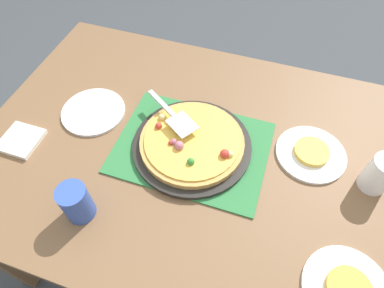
{
  "coord_description": "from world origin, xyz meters",
  "views": [
    {
      "loc": [
        -0.19,
        0.58,
        1.61
      ],
      "look_at": [
        0.0,
        0.0,
        0.77
      ],
      "focal_mm": 30.58,
      "sensor_mm": 36.0,
      "label": 1
    }
  ],
  "objects_px": {
    "napkin_stack": "(21,140)",
    "plate_side": "(93,112)",
    "plate_near_left": "(311,154)",
    "cup_far": "(379,174)",
    "pizza_pan": "(192,145)",
    "pizza_server": "(173,115)",
    "cup_near": "(76,203)",
    "pizza": "(192,142)",
    "served_slice_left": "(312,151)"
  },
  "relations": [
    {
      "from": "pizza_pan",
      "to": "plate_near_left",
      "type": "bearing_deg",
      "value": -165.79
    },
    {
      "from": "pizza_pan",
      "to": "napkin_stack",
      "type": "xyz_separation_m",
      "value": [
        0.54,
        0.15,
        -0.01
      ]
    },
    {
      "from": "napkin_stack",
      "to": "plate_side",
      "type": "bearing_deg",
      "value": -130.74
    },
    {
      "from": "pizza_server",
      "to": "plate_near_left",
      "type": "bearing_deg",
      "value": -175.16
    },
    {
      "from": "plate_near_left",
      "to": "plate_side",
      "type": "height_order",
      "value": "same"
    },
    {
      "from": "plate_near_left",
      "to": "pizza_server",
      "type": "height_order",
      "value": "pizza_server"
    },
    {
      "from": "pizza",
      "to": "plate_side",
      "type": "xyz_separation_m",
      "value": [
        0.38,
        -0.04,
        -0.03
      ]
    },
    {
      "from": "pizza_server",
      "to": "napkin_stack",
      "type": "xyz_separation_m",
      "value": [
        0.46,
        0.21,
        -0.06
      ]
    },
    {
      "from": "pizza_pan",
      "to": "plate_side",
      "type": "xyz_separation_m",
      "value": [
        0.38,
        -0.04,
        -0.01
      ]
    },
    {
      "from": "pizza_pan",
      "to": "cup_far",
      "type": "xyz_separation_m",
      "value": [
        -0.55,
        -0.04,
        0.05
      ]
    },
    {
      "from": "plate_near_left",
      "to": "served_slice_left",
      "type": "relative_size",
      "value": 2.0
    },
    {
      "from": "cup_near",
      "to": "plate_near_left",
      "type": "bearing_deg",
      "value": -145.64
    },
    {
      "from": "pizza_pan",
      "to": "served_slice_left",
      "type": "bearing_deg",
      "value": -165.79
    },
    {
      "from": "cup_far",
      "to": "cup_near",
      "type": "bearing_deg",
      "value": 24.41
    },
    {
      "from": "pizza",
      "to": "served_slice_left",
      "type": "distance_m",
      "value": 0.38
    },
    {
      "from": "pizza_pan",
      "to": "pizza",
      "type": "xyz_separation_m",
      "value": [
        0.0,
        0.0,
        0.02
      ]
    },
    {
      "from": "pizza_pan",
      "to": "pizza_server",
      "type": "relative_size",
      "value": 1.77
    },
    {
      "from": "napkin_stack",
      "to": "served_slice_left",
      "type": "bearing_deg",
      "value": -164.8
    },
    {
      "from": "pizza",
      "to": "served_slice_left",
      "type": "xyz_separation_m",
      "value": [
        -0.37,
        -0.09,
        -0.02
      ]
    },
    {
      "from": "plate_side",
      "to": "cup_near",
      "type": "distance_m",
      "value": 0.38
    },
    {
      "from": "plate_near_left",
      "to": "pizza_server",
      "type": "relative_size",
      "value": 1.03
    },
    {
      "from": "plate_side",
      "to": "served_slice_left",
      "type": "bearing_deg",
      "value": -175.55
    },
    {
      "from": "cup_near",
      "to": "cup_far",
      "type": "xyz_separation_m",
      "value": [
        -0.77,
        -0.35,
        0.0
      ]
    },
    {
      "from": "plate_side",
      "to": "pizza_server",
      "type": "relative_size",
      "value": 1.03
    },
    {
      "from": "plate_side",
      "to": "cup_far",
      "type": "distance_m",
      "value": 0.92
    },
    {
      "from": "cup_far",
      "to": "pizza",
      "type": "bearing_deg",
      "value": 4.25
    },
    {
      "from": "pizza_pan",
      "to": "pizza",
      "type": "distance_m",
      "value": 0.02
    },
    {
      "from": "cup_far",
      "to": "napkin_stack",
      "type": "relative_size",
      "value": 1.0
    },
    {
      "from": "pizza_pan",
      "to": "pizza_server",
      "type": "xyz_separation_m",
      "value": [
        0.08,
        -0.05,
        0.06
      ]
    },
    {
      "from": "pizza",
      "to": "pizza_server",
      "type": "bearing_deg",
      "value": -34.53
    },
    {
      "from": "pizza",
      "to": "cup_near",
      "type": "height_order",
      "value": "cup_near"
    },
    {
      "from": "served_slice_left",
      "to": "pizza_server",
      "type": "height_order",
      "value": "pizza_server"
    },
    {
      "from": "pizza",
      "to": "plate_side",
      "type": "relative_size",
      "value": 1.5
    },
    {
      "from": "pizza",
      "to": "plate_side",
      "type": "height_order",
      "value": "pizza"
    },
    {
      "from": "plate_near_left",
      "to": "plate_side",
      "type": "bearing_deg",
      "value": 4.45
    },
    {
      "from": "served_slice_left",
      "to": "plate_side",
      "type": "bearing_deg",
      "value": 4.45
    },
    {
      "from": "pizza_pan",
      "to": "plate_side",
      "type": "height_order",
      "value": "pizza_pan"
    },
    {
      "from": "pizza_pan",
      "to": "pizza_server",
      "type": "bearing_deg",
      "value": -34.07
    },
    {
      "from": "pizza",
      "to": "cup_near",
      "type": "bearing_deg",
      "value": 54.17
    },
    {
      "from": "plate_side",
      "to": "cup_far",
      "type": "xyz_separation_m",
      "value": [
        -0.92,
        -0.0,
        0.06
      ]
    },
    {
      "from": "cup_near",
      "to": "plate_side",
      "type": "bearing_deg",
      "value": -66.32
    },
    {
      "from": "cup_near",
      "to": "pizza_pan",
      "type": "bearing_deg",
      "value": -125.77
    },
    {
      "from": "pizza",
      "to": "plate_near_left",
      "type": "relative_size",
      "value": 1.5
    },
    {
      "from": "served_slice_left",
      "to": "cup_far",
      "type": "relative_size",
      "value": 0.92
    },
    {
      "from": "plate_near_left",
      "to": "cup_far",
      "type": "relative_size",
      "value": 1.83
    },
    {
      "from": "plate_near_left",
      "to": "cup_far",
      "type": "distance_m",
      "value": 0.2
    },
    {
      "from": "pizza_pan",
      "to": "pizza_server",
      "type": "height_order",
      "value": "pizza_server"
    },
    {
      "from": "plate_side",
      "to": "napkin_stack",
      "type": "distance_m",
      "value": 0.25
    },
    {
      "from": "napkin_stack",
      "to": "cup_near",
      "type": "bearing_deg",
      "value": 153.27
    },
    {
      "from": "pizza_pan",
      "to": "plate_side",
      "type": "bearing_deg",
      "value": -5.33
    }
  ]
}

